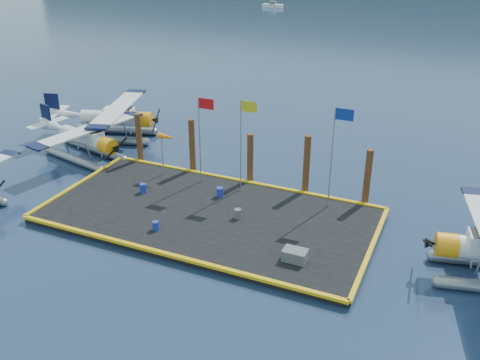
# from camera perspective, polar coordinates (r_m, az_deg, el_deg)

# --- Properties ---
(ground) EXTENTS (4000.00, 4000.00, 0.00)m
(ground) POSITION_cam_1_polar(r_m,az_deg,el_deg) (33.23, -3.38, -4.13)
(ground) COLOR #162444
(ground) RESTS_ON ground
(dock) EXTENTS (20.00, 10.00, 0.40)m
(dock) POSITION_cam_1_polar(r_m,az_deg,el_deg) (33.13, -3.39, -3.83)
(dock) COLOR black
(dock) RESTS_ON ground
(dock_bumpers) EXTENTS (20.25, 10.25, 0.18)m
(dock_bumpers) POSITION_cam_1_polar(r_m,az_deg,el_deg) (32.99, -3.40, -3.39)
(dock_bumpers) COLOR gold
(dock_bumpers) RESTS_ON dock
(seaplane_b) EXTENTS (9.07, 9.83, 3.48)m
(seaplane_b) POSITION_cam_1_polar(r_m,az_deg,el_deg) (42.59, -16.04, 4.03)
(seaplane_b) COLOR gray
(seaplane_b) RESTS_ON ground
(seaplane_c) EXTENTS (9.84, 10.56, 3.77)m
(seaplane_c) POSITION_cam_1_polar(r_m,az_deg,el_deg) (46.26, -13.22, 6.21)
(seaplane_c) COLOR gray
(seaplane_c) RESTS_ON ground
(drum_0) EXTENTS (0.44, 0.44, 0.62)m
(drum_0) POSITION_cam_1_polar(r_m,az_deg,el_deg) (35.92, -10.30, -0.85)
(drum_0) COLOR navy
(drum_0) RESTS_ON dock
(drum_2) EXTENTS (0.42, 0.42, 0.60)m
(drum_2) POSITION_cam_1_polar(r_m,az_deg,el_deg) (32.28, -0.24, -3.61)
(drum_2) COLOR #505155
(drum_2) RESTS_ON dock
(drum_3) EXTENTS (0.39, 0.39, 0.55)m
(drum_3) POSITION_cam_1_polar(r_m,az_deg,el_deg) (31.47, -8.99, -4.84)
(drum_3) COLOR navy
(drum_3) RESTS_ON dock
(drum_5) EXTENTS (0.44, 0.44, 0.63)m
(drum_5) POSITION_cam_1_polar(r_m,az_deg,el_deg) (34.82, -2.16, -1.30)
(drum_5) COLOR navy
(drum_5) RESTS_ON dock
(crate) EXTENTS (1.27, 0.85, 0.64)m
(crate) POSITION_cam_1_polar(r_m,az_deg,el_deg) (28.55, 5.88, -7.97)
(crate) COLOR #505155
(crate) RESTS_ON dock
(flagpole_red) EXTENTS (1.14, 0.08, 6.00)m
(flagpole_red) POSITION_cam_1_polar(r_m,az_deg,el_deg) (35.43, -4.07, 5.63)
(flagpole_red) COLOR gray
(flagpole_red) RESTS_ON dock
(flagpole_yellow) EXTENTS (1.14, 0.08, 6.20)m
(flagpole_yellow) POSITION_cam_1_polar(r_m,az_deg,el_deg) (34.15, 0.39, 5.13)
(flagpole_yellow) COLOR gray
(flagpole_yellow) RESTS_ON dock
(flagpole_blue) EXTENTS (1.14, 0.08, 6.50)m
(flagpole_blue) POSITION_cam_1_polar(r_m,az_deg,el_deg) (32.32, 10.19, 3.83)
(flagpole_blue) COLOR gray
(flagpole_blue) RESTS_ON dock
(windsock) EXTENTS (1.40, 0.44, 3.12)m
(windsock) POSITION_cam_1_polar(r_m,az_deg,el_deg) (37.12, -7.77, 4.48)
(windsock) COLOR gray
(windsock) RESTS_ON dock
(piling_0) EXTENTS (0.44, 0.44, 4.00)m
(piling_0) POSITION_cam_1_polar(r_m,az_deg,el_deg) (40.61, -10.71, 4.28)
(piling_0) COLOR #4C2415
(piling_0) RESTS_ON ground
(piling_1) EXTENTS (0.44, 0.44, 4.20)m
(piling_1) POSITION_cam_1_polar(r_m,az_deg,el_deg) (38.32, -5.12, 3.49)
(piling_1) COLOR #4C2415
(piling_1) RESTS_ON ground
(piling_2) EXTENTS (0.44, 0.44, 3.80)m
(piling_2) POSITION_cam_1_polar(r_m,az_deg,el_deg) (36.57, 1.09, 2.13)
(piling_2) COLOR #4C2415
(piling_2) RESTS_ON ground
(piling_3) EXTENTS (0.44, 0.44, 4.30)m
(piling_3) POSITION_cam_1_polar(r_m,az_deg,el_deg) (35.24, 7.10, 1.44)
(piling_3) COLOR #4C2415
(piling_3) RESTS_ON ground
(piling_4) EXTENTS (0.44, 0.44, 4.00)m
(piling_4) POSITION_cam_1_polar(r_m,az_deg,el_deg) (34.50, 13.42, 0.08)
(piling_4) COLOR #4C2415
(piling_4) RESTS_ON ground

